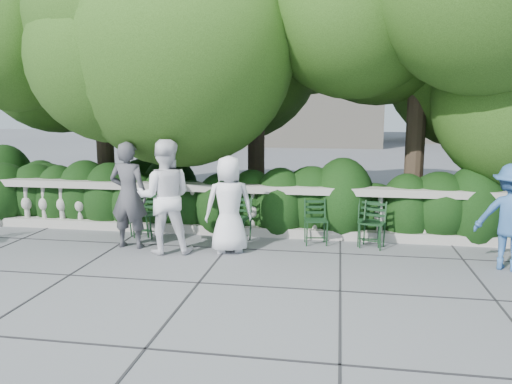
% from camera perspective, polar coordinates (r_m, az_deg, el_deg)
% --- Properties ---
extents(ground, '(90.00, 90.00, 0.00)m').
position_cam_1_polar(ground, '(8.11, -1.18, -8.17)').
color(ground, '#585960').
rests_on(ground, ground).
extents(balustrade, '(12.00, 0.44, 1.00)m').
position_cam_1_polar(balustrade, '(9.70, 0.78, -2.21)').
color(balustrade, '#9E998E').
rests_on(balustrade, ground).
extents(shrub_hedge, '(15.00, 2.60, 1.70)m').
position_cam_1_polar(shrub_hedge, '(10.96, 1.73, -3.42)').
color(shrub_hedge, black).
rests_on(shrub_hedge, ground).
extents(tree_canopy, '(15.04, 6.52, 6.78)m').
position_cam_1_polar(tree_canopy, '(10.90, 5.73, 17.42)').
color(tree_canopy, '#3F3023').
rests_on(tree_canopy, ground).
extents(chair_a, '(0.46, 0.50, 0.84)m').
position_cam_1_polar(chair_a, '(9.80, -12.78, -5.25)').
color(chair_a, black).
rests_on(chair_a, ground).
extents(chair_b, '(0.49, 0.53, 0.84)m').
position_cam_1_polar(chair_b, '(9.94, -13.12, -5.06)').
color(chair_b, black).
rests_on(chair_b, ground).
extents(chair_c, '(0.51, 0.54, 0.84)m').
position_cam_1_polar(chair_c, '(9.27, -2.33, -5.88)').
color(chair_c, black).
rests_on(chair_c, ground).
extents(chair_d, '(0.52, 0.55, 0.84)m').
position_cam_1_polar(chair_d, '(9.13, 6.93, -6.18)').
color(chair_d, black).
rests_on(chair_d, ground).
extents(chair_e, '(0.46, 0.50, 0.84)m').
position_cam_1_polar(chair_e, '(9.21, 12.67, -6.21)').
color(chair_e, black).
rests_on(chair_e, ground).
extents(chair_f, '(0.56, 0.58, 0.84)m').
position_cam_1_polar(chair_f, '(9.09, 12.87, -6.43)').
color(chair_f, black).
rests_on(chair_f, ground).
extents(person_businessman, '(0.95, 0.78, 1.68)m').
position_cam_1_polar(person_businessman, '(8.55, -3.10, -1.43)').
color(person_businessman, white).
rests_on(person_businessman, ground).
extents(person_woman_grey, '(0.71, 0.49, 1.89)m').
position_cam_1_polar(person_woman_grey, '(9.10, -14.35, -0.35)').
color(person_woman_grey, '#47464C').
rests_on(person_woman_grey, ground).
extents(person_casual_man, '(1.10, 0.94, 1.96)m').
position_cam_1_polar(person_casual_man, '(8.63, -10.40, -0.54)').
color(person_casual_man, white).
rests_on(person_casual_man, ground).
extents(person_older_blue, '(1.22, 1.00, 1.64)m').
position_cam_1_polar(person_older_blue, '(8.56, 27.16, -2.59)').
color(person_older_blue, '#315A93').
rests_on(person_older_blue, ground).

